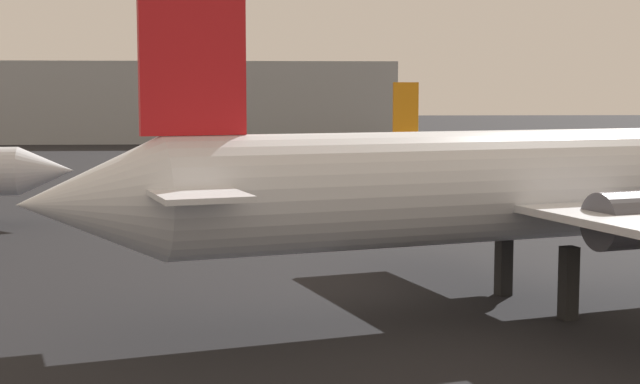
# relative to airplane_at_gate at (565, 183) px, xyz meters

# --- Properties ---
(airplane_at_gate) EXTENTS (38.06, 23.29, 12.86)m
(airplane_at_gate) POSITION_rel_airplane_at_gate_xyz_m (0.00, 0.00, 0.00)
(airplane_at_gate) COLOR silver
(airplane_at_gate) RESTS_ON ground_plane
(airplane_far_left) EXTENTS (28.39, 18.66, 8.60)m
(airplane_far_left) POSITION_rel_airplane_at_gate_xyz_m (12.08, 50.65, -1.52)
(airplane_far_left) COLOR silver
(airplane_far_left) RESTS_ON ground_plane
(terminal_building) EXTENTS (62.07, 19.09, 12.36)m
(terminal_building) POSITION_rel_airplane_at_gate_xyz_m (-21.06, 116.94, 1.71)
(terminal_building) COLOR #999EA3
(terminal_building) RESTS_ON ground_plane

